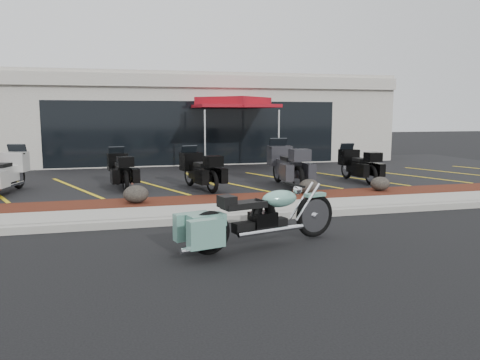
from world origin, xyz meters
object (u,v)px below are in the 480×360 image
object	(u,v)px
hero_cruiser	(315,209)
popup_canopy	(234,104)
touring_white	(18,166)
traffic_cone	(207,170)

from	to	relation	value
hero_cruiser	popup_canopy	bearing A→B (deg)	69.73
touring_white	traffic_cone	size ratio (longest dim) A/B	5.31
popup_canopy	traffic_cone	bearing A→B (deg)	-118.72
popup_canopy	hero_cruiser	bearing A→B (deg)	-87.94
traffic_cone	touring_white	bearing A→B (deg)	-165.27
popup_canopy	touring_white	bearing A→B (deg)	-146.99
hero_cruiser	popup_canopy	distance (m)	10.29
traffic_cone	popup_canopy	size ratio (longest dim) A/B	0.13
touring_white	popup_canopy	bearing A→B (deg)	-49.98
touring_white	hero_cruiser	bearing A→B (deg)	-122.04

